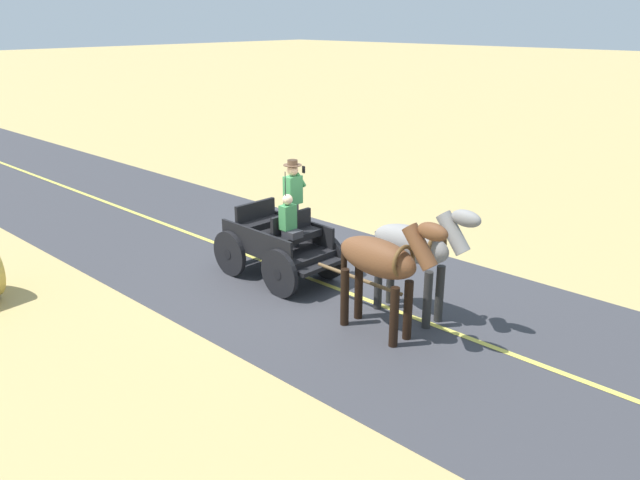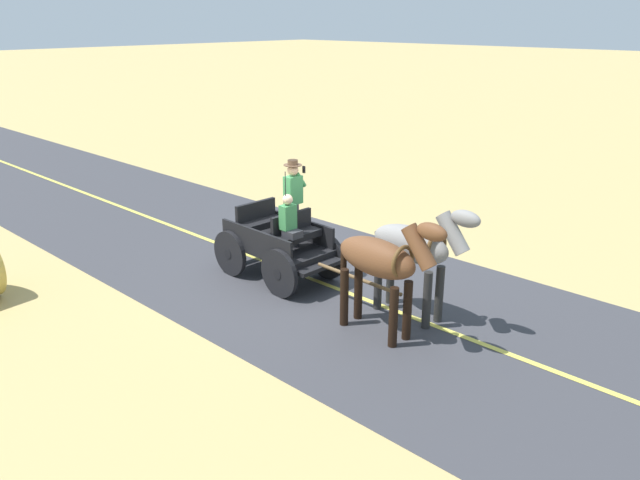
# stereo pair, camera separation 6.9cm
# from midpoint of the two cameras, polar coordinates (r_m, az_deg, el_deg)

# --- Properties ---
(ground_plane) EXTENTS (200.00, 200.00, 0.00)m
(ground_plane) POSITION_cam_midpoint_polar(r_m,az_deg,el_deg) (13.19, -1.76, -3.28)
(ground_plane) COLOR tan
(road_surface) EXTENTS (6.11, 160.00, 0.01)m
(road_surface) POSITION_cam_midpoint_polar(r_m,az_deg,el_deg) (13.19, -1.76, -3.26)
(road_surface) COLOR #38383D
(road_surface) RESTS_ON ground
(road_centre_stripe) EXTENTS (0.12, 160.00, 0.00)m
(road_centre_stripe) POSITION_cam_midpoint_polar(r_m,az_deg,el_deg) (13.19, -1.76, -3.24)
(road_centre_stripe) COLOR #DBCC4C
(road_centre_stripe) RESTS_ON road_surface
(horse_drawn_carriage) EXTENTS (1.46, 4.51, 2.50)m
(horse_drawn_carriage) POSITION_cam_midpoint_polar(r_m,az_deg,el_deg) (12.85, -3.78, -0.05)
(horse_drawn_carriage) COLOR black
(horse_drawn_carriage) RESTS_ON ground
(horse_near_side) EXTENTS (0.59, 2.13, 2.21)m
(horse_near_side) POSITION_cam_midpoint_polar(r_m,az_deg,el_deg) (11.08, 8.48, -0.70)
(horse_near_side) COLOR gray
(horse_near_side) RESTS_ON ground
(horse_off_side) EXTENTS (0.61, 2.13, 2.21)m
(horse_off_side) POSITION_cam_midpoint_polar(r_m,az_deg,el_deg) (10.39, 5.47, -1.96)
(horse_off_side) COLOR brown
(horse_off_side) RESTS_ON ground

